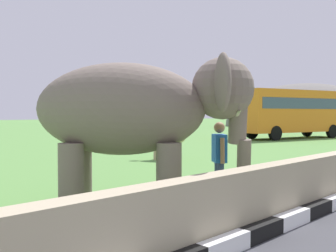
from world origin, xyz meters
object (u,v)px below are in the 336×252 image
(elephant, at_px, (142,111))
(bus_orange, at_px, (293,110))
(person_handler, at_px, (219,157))
(cow_near, at_px, (166,138))

(elephant, height_order, bus_orange, bus_orange)
(bus_orange, bearing_deg, elephant, -159.18)
(person_handler, distance_m, cow_near, 7.37)
(person_handler, relative_size, cow_near, 0.91)
(elephant, distance_m, person_handler, 2.01)
(bus_orange, distance_m, cow_near, 16.27)
(elephant, bearing_deg, bus_orange, 20.82)
(bus_orange, height_order, cow_near, bus_orange)
(bus_orange, xyz_separation_m, cow_near, (-15.97, -2.89, -1.21))
(elephant, bearing_deg, person_handler, -15.73)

